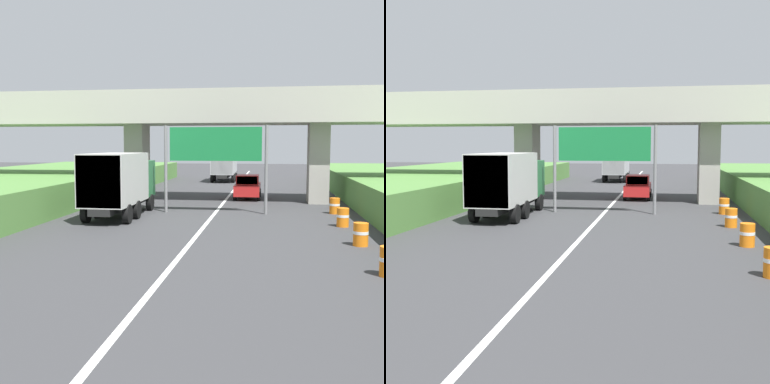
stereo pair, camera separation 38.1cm
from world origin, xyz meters
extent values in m
cube|color=white|center=(0.00, 26.02, 0.00)|extent=(0.20, 92.05, 0.01)
cube|color=#ADA89E|center=(0.00, 32.53, 5.82)|extent=(40.00, 4.80, 1.10)
cube|color=#ADA89E|center=(0.00, 30.31, 6.92)|extent=(40.00, 0.36, 1.10)
cube|color=#ADA89E|center=(0.00, 34.75, 6.92)|extent=(40.00, 0.36, 1.10)
cube|color=#9F9A91|center=(-6.22, 32.53, 2.64)|extent=(1.30, 2.20, 5.27)
cube|color=#9F9A91|center=(6.22, 32.53, 2.64)|extent=(1.30, 2.20, 5.27)
cylinder|color=slate|center=(-2.85, 26.30, 2.49)|extent=(0.18, 0.18, 4.97)
cylinder|color=slate|center=(2.85, 26.30, 2.49)|extent=(0.18, 0.18, 4.97)
cube|color=#167238|center=(0.00, 26.30, 3.92)|extent=(5.20, 0.12, 1.90)
cube|color=white|center=(0.00, 26.28, 3.92)|extent=(4.89, 0.01, 1.67)
cube|color=black|center=(-4.91, 24.29, 0.66)|extent=(1.10, 7.30, 0.36)
cube|color=#236B38|center=(-4.91, 26.89, 1.89)|extent=(2.10, 2.10, 2.10)
cube|color=#2D3842|center=(-4.91, 27.91, 2.19)|extent=(1.89, 0.06, 0.90)
cube|color=#B7B7B2|center=(-4.91, 23.24, 2.14)|extent=(2.30, 5.20, 2.60)
cube|color=gray|center=(-4.91, 20.66, 2.14)|extent=(2.21, 0.04, 2.50)
cylinder|color=black|center=(-5.88, 26.89, 0.48)|extent=(0.30, 0.96, 0.96)
cylinder|color=black|center=(-3.94, 26.89, 0.48)|extent=(0.30, 0.96, 0.96)
cylinder|color=black|center=(-5.98, 21.81, 0.48)|extent=(0.30, 0.96, 0.96)
cylinder|color=black|center=(-3.84, 21.81, 0.48)|extent=(0.30, 0.96, 0.96)
cylinder|color=black|center=(-5.98, 23.50, 0.48)|extent=(0.30, 0.96, 0.96)
cylinder|color=black|center=(-3.84, 23.50, 0.48)|extent=(0.30, 0.96, 0.96)
cube|color=black|center=(-1.75, 51.58, 0.66)|extent=(1.10, 7.30, 0.36)
cube|color=#B2B5B7|center=(-1.75, 54.18, 1.89)|extent=(2.10, 2.10, 2.10)
cube|color=#2D3842|center=(-1.75, 55.20, 2.19)|extent=(1.89, 0.06, 0.90)
cube|color=#B2B5B7|center=(-1.75, 50.53, 2.14)|extent=(2.30, 5.20, 2.60)
cube|color=gray|center=(-1.75, 47.95, 2.14)|extent=(2.21, 0.04, 2.50)
cylinder|color=black|center=(-2.72, 54.18, 0.48)|extent=(0.30, 0.96, 0.96)
cylinder|color=black|center=(-0.78, 54.18, 0.48)|extent=(0.30, 0.96, 0.96)
cylinder|color=black|center=(-2.82, 49.10, 0.48)|extent=(0.30, 0.96, 0.96)
cylinder|color=black|center=(-0.68, 49.10, 0.48)|extent=(0.30, 0.96, 0.96)
cylinder|color=black|center=(-2.82, 50.79, 0.48)|extent=(0.30, 0.96, 0.96)
cylinder|color=black|center=(-0.68, 50.79, 0.48)|extent=(0.30, 0.96, 0.96)
cube|color=red|center=(1.48, 34.23, 0.70)|extent=(1.76, 4.10, 0.76)
cube|color=red|center=(1.48, 34.08, 1.40)|extent=(1.56, 1.90, 0.64)
cube|color=#2D3842|center=(1.48, 33.16, 1.40)|extent=(1.44, 0.06, 0.54)
cylinder|color=black|center=(0.66, 35.50, 0.32)|extent=(0.22, 0.64, 0.64)
cylinder|color=black|center=(2.30, 35.50, 0.32)|extent=(0.22, 0.64, 0.64)
cylinder|color=black|center=(0.66, 32.95, 0.32)|extent=(0.22, 0.64, 0.64)
cylinder|color=black|center=(2.30, 32.95, 0.32)|extent=(0.22, 0.64, 0.64)
cylinder|color=orange|center=(6.56, 17.99, 0.45)|extent=(0.56, 0.56, 0.90)
cylinder|color=white|center=(6.56, 17.99, 0.52)|extent=(0.57, 0.57, 0.12)
cylinder|color=orange|center=(6.51, 22.53, 0.45)|extent=(0.56, 0.56, 0.90)
cylinder|color=white|center=(6.51, 22.53, 0.52)|extent=(0.57, 0.57, 0.12)
cylinder|color=orange|center=(6.69, 27.06, 0.45)|extent=(0.56, 0.56, 0.90)
cylinder|color=white|center=(6.69, 27.06, 0.52)|extent=(0.57, 0.57, 0.12)
camera|label=1|loc=(3.10, -1.73, 3.89)|focal=46.72mm
camera|label=2|loc=(3.47, -1.67, 3.89)|focal=46.72mm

